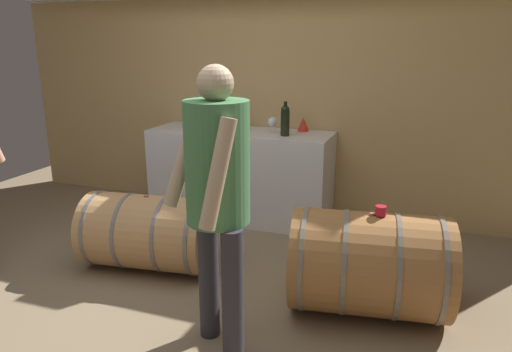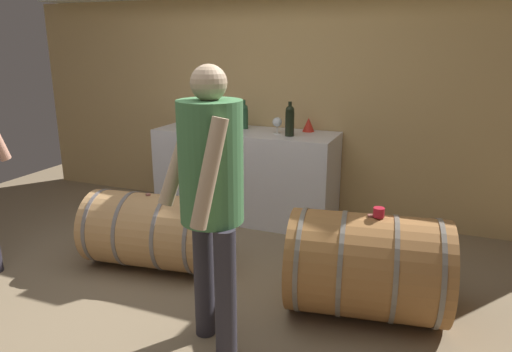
{
  "view_description": "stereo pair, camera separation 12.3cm",
  "coord_description": "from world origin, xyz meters",
  "px_view_note": "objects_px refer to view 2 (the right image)",
  "views": [
    {
      "loc": [
        1.43,
        -2.15,
        1.65
      ],
      "look_at": [
        0.38,
        0.76,
        0.76
      ],
      "focal_mm": 33.01,
      "sensor_mm": 36.0,
      "label": 1
    },
    {
      "loc": [
        1.54,
        -2.1,
        1.65
      ],
      "look_at": [
        0.38,
        0.76,
        0.76
      ],
      "focal_mm": 33.01,
      "sensor_mm": 36.0,
      "label": 2
    }
  ],
  "objects_px": {
    "wine_glass": "(277,123)",
    "tasting_cup": "(379,212)",
    "wine_barrel_near": "(367,265)",
    "wine_barrel_far": "(150,230)",
    "wine_bottle_green": "(244,116)",
    "wine_bottle_dark": "(290,120)",
    "red_funnel": "(308,125)",
    "winemaker_pouring": "(210,184)",
    "wine_bottle_clear": "(206,111)",
    "work_cabinet": "(246,175)"
  },
  "relations": [
    {
      "from": "red_funnel",
      "to": "wine_barrel_far",
      "type": "height_order",
      "value": "red_funnel"
    },
    {
      "from": "wine_barrel_near",
      "to": "wine_barrel_far",
      "type": "height_order",
      "value": "wine_barrel_near"
    },
    {
      "from": "red_funnel",
      "to": "wine_barrel_far",
      "type": "xyz_separation_m",
      "value": [
        -0.8,
        -1.42,
        -0.63
      ]
    },
    {
      "from": "red_funnel",
      "to": "tasting_cup",
      "type": "distance_m",
      "value": 1.72
    },
    {
      "from": "wine_barrel_far",
      "to": "work_cabinet",
      "type": "bearing_deg",
      "value": 71.16
    },
    {
      "from": "work_cabinet",
      "to": "wine_bottle_clear",
      "type": "relative_size",
      "value": 5.91
    },
    {
      "from": "wine_bottle_dark",
      "to": "wine_bottle_green",
      "type": "height_order",
      "value": "wine_bottle_dark"
    },
    {
      "from": "wine_bottle_green",
      "to": "wine_glass",
      "type": "relative_size",
      "value": 1.84
    },
    {
      "from": "work_cabinet",
      "to": "wine_barrel_near",
      "type": "xyz_separation_m",
      "value": [
        1.36,
        -1.28,
        -0.1
      ]
    },
    {
      "from": "wine_bottle_clear",
      "to": "tasting_cup",
      "type": "bearing_deg",
      "value": -37.73
    },
    {
      "from": "wine_bottle_green",
      "to": "tasting_cup",
      "type": "bearing_deg",
      "value": -43.49
    },
    {
      "from": "tasting_cup",
      "to": "winemaker_pouring",
      "type": "bearing_deg",
      "value": -139.31
    },
    {
      "from": "wine_barrel_near",
      "to": "tasting_cup",
      "type": "xyz_separation_m",
      "value": [
        0.05,
        -0.0,
        0.35
      ]
    },
    {
      "from": "wine_glass",
      "to": "winemaker_pouring",
      "type": "distance_m",
      "value": 1.95
    },
    {
      "from": "winemaker_pouring",
      "to": "wine_barrel_far",
      "type": "bearing_deg",
      "value": -0.43
    },
    {
      "from": "wine_bottle_green",
      "to": "wine_barrel_far",
      "type": "relative_size",
      "value": 0.28
    },
    {
      "from": "red_funnel",
      "to": "winemaker_pouring",
      "type": "xyz_separation_m",
      "value": [
        0.09,
        -2.13,
        0.04
      ]
    },
    {
      "from": "wine_bottle_dark",
      "to": "wine_glass",
      "type": "xyz_separation_m",
      "value": [
        -0.14,
        0.06,
        -0.04
      ]
    },
    {
      "from": "wine_glass",
      "to": "wine_barrel_near",
      "type": "xyz_separation_m",
      "value": [
        1.04,
        -1.27,
        -0.62
      ]
    },
    {
      "from": "wine_bottle_green",
      "to": "winemaker_pouring",
      "type": "distance_m",
      "value": 2.17
    },
    {
      "from": "wine_bottle_clear",
      "to": "tasting_cup",
      "type": "relative_size",
      "value": 4.37
    },
    {
      "from": "wine_glass",
      "to": "red_funnel",
      "type": "relative_size",
      "value": 1.16
    },
    {
      "from": "work_cabinet",
      "to": "wine_glass",
      "type": "bearing_deg",
      "value": -2.75
    },
    {
      "from": "wine_bottle_dark",
      "to": "tasting_cup",
      "type": "bearing_deg",
      "value": -51.66
    },
    {
      "from": "tasting_cup",
      "to": "wine_bottle_dark",
      "type": "bearing_deg",
      "value": 128.34
    },
    {
      "from": "wine_bottle_dark",
      "to": "winemaker_pouring",
      "type": "relative_size",
      "value": 0.19
    },
    {
      "from": "work_cabinet",
      "to": "wine_barrel_near",
      "type": "relative_size",
      "value": 1.65
    },
    {
      "from": "red_funnel",
      "to": "tasting_cup",
      "type": "bearing_deg",
      "value": -59.81
    },
    {
      "from": "wine_barrel_near",
      "to": "wine_barrel_far",
      "type": "distance_m",
      "value": 1.62
    },
    {
      "from": "work_cabinet",
      "to": "wine_glass",
      "type": "xyz_separation_m",
      "value": [
        0.32,
        -0.02,
        0.52
      ]
    },
    {
      "from": "work_cabinet",
      "to": "wine_bottle_dark",
      "type": "distance_m",
      "value": 0.73
    },
    {
      "from": "work_cabinet",
      "to": "wine_bottle_clear",
      "type": "distance_m",
      "value": 0.79
    },
    {
      "from": "wine_barrel_near",
      "to": "wine_barrel_far",
      "type": "xyz_separation_m",
      "value": [
        -1.62,
        0.06,
        -0.04
      ]
    },
    {
      "from": "wine_glass",
      "to": "wine_bottle_green",
      "type": "bearing_deg",
      "value": 161.91
    },
    {
      "from": "wine_bottle_green",
      "to": "wine_barrel_near",
      "type": "xyz_separation_m",
      "value": [
        1.42,
        -1.39,
        -0.64
      ]
    },
    {
      "from": "wine_barrel_far",
      "to": "tasting_cup",
      "type": "height_order",
      "value": "tasting_cup"
    },
    {
      "from": "work_cabinet",
      "to": "wine_barrel_far",
      "type": "height_order",
      "value": "work_cabinet"
    },
    {
      "from": "wine_bottle_green",
      "to": "wine_glass",
      "type": "distance_m",
      "value": 0.4
    },
    {
      "from": "wine_bottle_green",
      "to": "tasting_cup",
      "type": "height_order",
      "value": "wine_bottle_green"
    },
    {
      "from": "wine_bottle_dark",
      "to": "tasting_cup",
      "type": "height_order",
      "value": "wine_bottle_dark"
    },
    {
      "from": "wine_barrel_near",
      "to": "wine_glass",
      "type": "bearing_deg",
      "value": 120.93
    },
    {
      "from": "wine_bottle_dark",
      "to": "wine_barrel_far",
      "type": "height_order",
      "value": "wine_bottle_dark"
    },
    {
      "from": "tasting_cup",
      "to": "winemaker_pouring",
      "type": "distance_m",
      "value": 1.04
    },
    {
      "from": "wine_barrel_far",
      "to": "wine_bottle_dark",
      "type": "bearing_deg",
      "value": 51.09
    },
    {
      "from": "wine_bottle_green",
      "to": "wine_barrel_near",
      "type": "height_order",
      "value": "wine_bottle_green"
    },
    {
      "from": "wine_bottle_dark",
      "to": "wine_barrel_near",
      "type": "relative_size",
      "value": 0.29
    },
    {
      "from": "wine_bottle_clear",
      "to": "tasting_cup",
      "type": "xyz_separation_m",
      "value": [
        1.93,
        -1.49,
        -0.3
      ]
    },
    {
      "from": "wine_bottle_clear",
      "to": "wine_glass",
      "type": "height_order",
      "value": "wine_bottle_clear"
    },
    {
      "from": "wine_glass",
      "to": "tasting_cup",
      "type": "bearing_deg",
      "value": -49.31
    },
    {
      "from": "wine_glass",
      "to": "wine_bottle_dark",
      "type": "bearing_deg",
      "value": -24.99
    }
  ]
}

